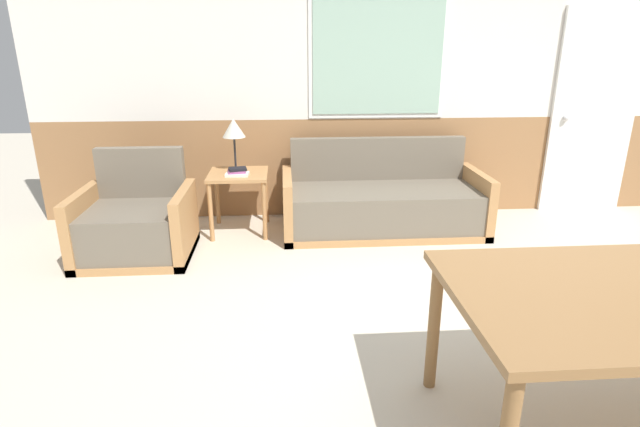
# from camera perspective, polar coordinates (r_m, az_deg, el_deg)

# --- Properties ---
(ground_plane) EXTENTS (16.00, 16.00, 0.00)m
(ground_plane) POSITION_cam_1_polar(r_m,az_deg,el_deg) (3.10, 20.24, -15.22)
(ground_plane) COLOR beige
(wall_back) EXTENTS (7.20, 0.09, 2.70)m
(wall_back) POSITION_cam_1_polar(r_m,az_deg,el_deg) (5.10, 9.70, 14.98)
(wall_back) COLOR #996B42
(wall_back) RESTS_ON ground_plane
(couch) EXTENTS (1.86, 0.80, 0.83)m
(couch) POSITION_cam_1_polar(r_m,az_deg,el_deg) (4.71, 7.15, 1.06)
(couch) COLOR #B27F4C
(couch) RESTS_ON ground_plane
(armchair) EXTENTS (0.89, 0.77, 0.85)m
(armchair) POSITION_cam_1_polar(r_m,az_deg,el_deg) (4.38, -20.26, -1.32)
(armchair) COLOR #B27F4C
(armchair) RESTS_ON ground_plane
(side_table) EXTENTS (0.53, 0.53, 0.57)m
(side_table) POSITION_cam_1_polar(r_m,az_deg,el_deg) (4.64, -9.28, 3.46)
(side_table) COLOR #B27F4C
(side_table) RESTS_ON ground_plane
(table_lamp) EXTENTS (0.21, 0.21, 0.48)m
(table_lamp) POSITION_cam_1_polar(r_m,az_deg,el_deg) (4.64, -9.83, 9.34)
(table_lamp) COLOR #262628
(table_lamp) RESTS_ON side_table
(book_stack) EXTENTS (0.21, 0.16, 0.07)m
(book_stack) POSITION_cam_1_polar(r_m,az_deg,el_deg) (4.52, -9.44, 4.69)
(book_stack) COLOR white
(book_stack) RESTS_ON side_table
(entry_door) EXTENTS (0.87, 0.09, 2.03)m
(entry_door) POSITION_cam_1_polar(r_m,az_deg,el_deg) (5.85, 28.75, 10.01)
(entry_door) COLOR white
(entry_door) RESTS_ON ground_plane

